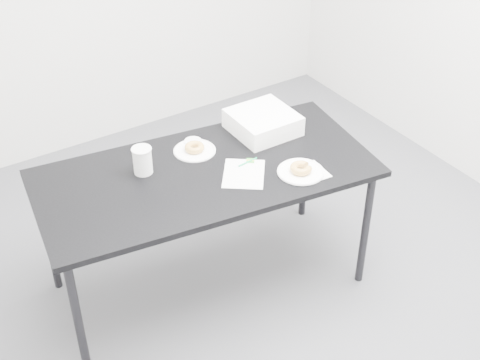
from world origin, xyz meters
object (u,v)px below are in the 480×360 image
scorecard (244,174)px  plate_far (195,151)px  plate_near (301,172)px  coffee_cup (142,160)px  bakery_box (263,122)px  donut_far (194,147)px  donut_near (301,168)px  pen (248,162)px  table (206,180)px

scorecard → plate_far: size_ratio=1.15×
plate_near → coffee_cup: 0.80m
plate_far → bakery_box: bakery_box is taller
scorecard → donut_far: donut_far is taller
donut_near → bakery_box: 0.45m
pen → donut_near: size_ratio=1.07×
scorecard → pen: pen is taller
table → scorecard: 0.21m
scorecard → donut_near: 0.29m
plate_near → donut_near: size_ratio=2.13×
plate_far → coffee_cup: (-0.32, -0.03, 0.07)m
scorecard → bakery_box: (0.32, 0.29, 0.05)m
plate_far → coffee_cup: size_ratio=1.56×
table → coffee_cup: coffee_cup is taller
scorecard → bakery_box: 0.44m
pen → scorecard: bearing=-141.1°
plate_near → bakery_box: size_ratio=0.72×
table → bakery_box: (0.47, 0.17, 0.11)m
pen → donut_near: 0.28m
table → plate_near: plate_near is taller
pen → table: bearing=158.9°
plate_near → plate_far: bearing=127.2°
plate_near → donut_far: donut_far is taller
plate_near → pen: bearing=129.1°
pen → plate_far: (-0.18, 0.25, -0.00)m
plate_far → coffee_cup: coffee_cup is taller
plate_near → donut_near: (0.00, 0.00, 0.02)m
table → pen: pen is taller
coffee_cup → plate_near: bearing=-33.0°
scorecard → coffee_cup: 0.52m
coffee_cup → bakery_box: (0.74, 0.01, -0.02)m
scorecard → coffee_cup: size_ratio=1.79×
plate_near → coffee_cup: coffee_cup is taller
plate_far → bakery_box: size_ratio=0.68×
pen → donut_near: (0.18, -0.22, 0.02)m
bakery_box → scorecard: bearing=-137.0°
donut_far → scorecard: bearing=-71.6°
scorecard → plate_far: bearing=145.0°
pen → plate_far: bearing=119.1°
table → donut_near: bearing=-27.0°
scorecard → pen: (0.07, 0.07, 0.01)m
table → plate_far: bearing=84.7°
scorecard → bakery_box: size_ratio=0.78×
table → donut_far: size_ratio=17.19×
donut_near → bakery_box: size_ratio=0.34×
donut_near → coffee_cup: 0.80m
table → bakery_box: size_ratio=5.49×
scorecard → donut_near: bearing=5.8°
coffee_cup → bakery_box: size_ratio=0.44×
table → bakery_box: bakery_box is taller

